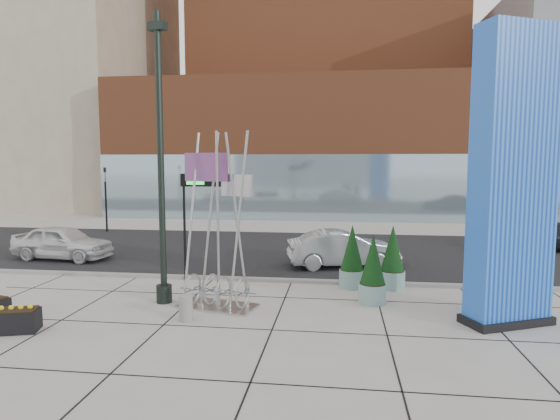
# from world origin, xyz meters

# --- Properties ---
(ground) EXTENTS (160.00, 160.00, 0.00)m
(ground) POSITION_xyz_m (0.00, 0.00, 0.00)
(ground) COLOR #9E9991
(ground) RESTS_ON ground
(street_asphalt) EXTENTS (80.00, 12.00, 0.02)m
(street_asphalt) POSITION_xyz_m (0.00, 10.00, 0.01)
(street_asphalt) COLOR black
(street_asphalt) RESTS_ON ground
(curb_edge) EXTENTS (80.00, 0.30, 0.12)m
(curb_edge) POSITION_xyz_m (0.00, 4.00, 0.06)
(curb_edge) COLOR gray
(curb_edge) RESTS_ON ground
(tower_podium) EXTENTS (34.00, 10.00, 11.00)m
(tower_podium) POSITION_xyz_m (1.00, 27.00, 5.50)
(tower_podium) COLOR brown
(tower_podium) RESTS_ON ground
(tower_glass_front) EXTENTS (34.00, 0.60, 5.00)m
(tower_glass_front) POSITION_xyz_m (1.00, 22.20, 2.50)
(tower_glass_front) COLOR #8CA5B2
(tower_glass_front) RESTS_ON ground
(building_beige_left) EXTENTS (18.00, 20.00, 34.00)m
(building_beige_left) POSITION_xyz_m (-26.00, 34.00, 17.00)
(building_beige_left) COLOR gray
(building_beige_left) RESTS_ON ground
(blue_pylon) EXTENTS (2.63, 1.96, 8.01)m
(blue_pylon) POSITION_xyz_m (7.34, 0.34, 3.87)
(blue_pylon) COLOR #0B36AB
(blue_pylon) RESTS_ON ground
(lamp_post) EXTENTS (0.59, 0.49, 8.94)m
(lamp_post) POSITION_xyz_m (-2.75, 1.00, 3.66)
(lamp_post) COLOR black
(lamp_post) RESTS_ON ground
(public_art_sculpture) EXTENTS (2.57, 1.69, 5.36)m
(public_art_sculpture) POSITION_xyz_m (-0.92, 0.74, 1.41)
(public_art_sculpture) COLOR #B2B4B7
(public_art_sculpture) RESTS_ON ground
(concrete_bollard) EXTENTS (0.38, 0.38, 0.73)m
(concrete_bollard) POSITION_xyz_m (-1.50, -0.58, 0.36)
(concrete_bollard) COLOR gray
(concrete_bollard) RESTS_ON ground
(overhead_street_sign) EXTENTS (1.89, 0.23, 4.01)m
(overhead_street_sign) POSITION_xyz_m (-2.32, 3.80, 3.45)
(overhead_street_sign) COLOR black
(overhead_street_sign) RESTS_ON ground
(round_planter_east) EXTENTS (0.90, 0.90, 2.26)m
(round_planter_east) POSITION_xyz_m (4.60, 3.60, 1.07)
(round_planter_east) COLOR #7CA7A2
(round_planter_east) RESTS_ON ground
(round_planter_mid) EXTENTS (0.90, 0.90, 2.25)m
(round_planter_mid) POSITION_xyz_m (3.20, 3.60, 1.06)
(round_planter_mid) COLOR #7CA7A2
(round_planter_mid) RESTS_ON ground
(round_planter_west) EXTENTS (0.88, 0.88, 2.19)m
(round_planter_west) POSITION_xyz_m (3.80, 1.80, 1.04)
(round_planter_west) COLOR #7CA7A2
(round_planter_west) RESTS_ON ground
(box_planter_north) EXTENTS (1.44, 1.00, 0.72)m
(box_planter_north) POSITION_xyz_m (-5.75, -2.00, 0.33)
(box_planter_north) COLOR black
(box_planter_north) RESTS_ON ground
(car_white_west) EXTENTS (4.72, 2.31, 1.55)m
(car_white_west) POSITION_xyz_m (-9.81, 6.74, 0.78)
(car_white_west) COLOR white
(car_white_west) RESTS_ON ground
(car_silver_mid) EXTENTS (4.90, 2.66, 1.53)m
(car_silver_mid) POSITION_xyz_m (2.89, 6.79, 0.77)
(car_silver_mid) COLOR #A2A5AA
(car_silver_mid) RESTS_ON ground
(car_dark_east) EXTENTS (5.13, 2.98, 1.40)m
(car_dark_east) POSITION_xyz_m (12.82, 11.81, 0.70)
(car_dark_east) COLOR black
(car_dark_east) RESTS_ON ground
(traffic_signal) EXTENTS (0.15, 0.18, 4.10)m
(traffic_signal) POSITION_xyz_m (-12.00, 15.00, 2.30)
(traffic_signal) COLOR black
(traffic_signal) RESTS_ON ground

